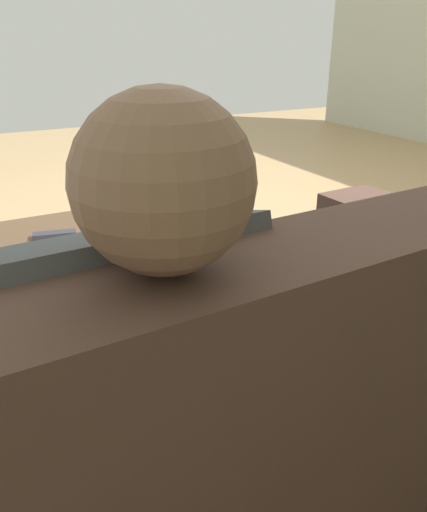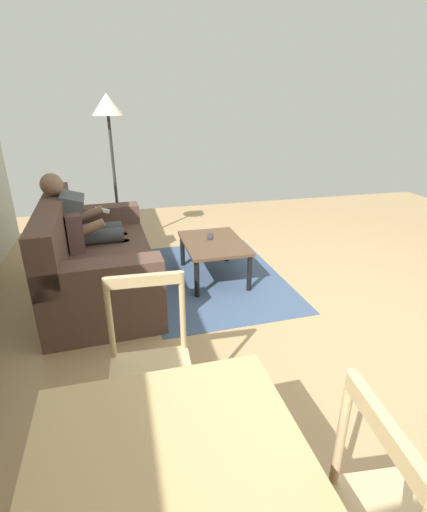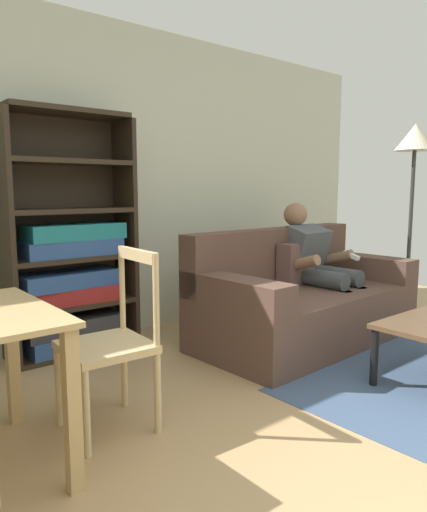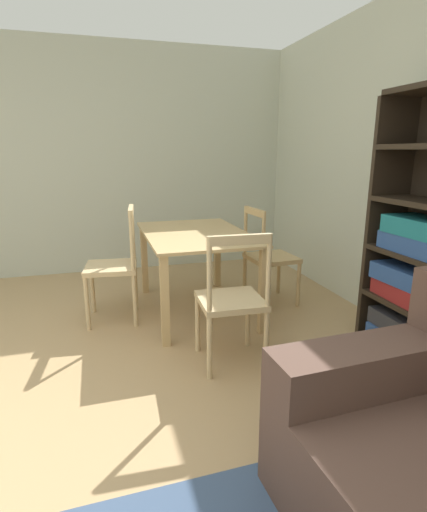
% 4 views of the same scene
% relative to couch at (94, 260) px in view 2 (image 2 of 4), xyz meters
% --- Properties ---
extents(ground_plane, '(8.52, 8.52, 0.00)m').
position_rel_couch_xyz_m(ground_plane, '(-1.28, -1.91, -0.33)').
color(ground_plane, tan).
extents(couch, '(1.96, 1.03, 0.91)m').
position_rel_couch_xyz_m(couch, '(0.00, 0.00, 0.00)').
color(couch, brown).
rests_on(couch, ground_plane).
extents(person_lounging, '(0.60, 0.92, 1.13)m').
position_rel_couch_xyz_m(person_lounging, '(0.28, 0.06, 0.26)').
color(person_lounging, '#4C5156').
rests_on(person_lounging, ground_plane).
extents(coffee_table, '(0.86, 0.61, 0.41)m').
position_rel_couch_xyz_m(coffee_table, '(0.00, -1.20, 0.02)').
color(coffee_table, brown).
rests_on(coffee_table, ground_plane).
extents(tv_remote, '(0.18, 0.09, 0.02)m').
position_rel_couch_xyz_m(tv_remote, '(0.13, -1.19, 0.09)').
color(tv_remote, '#2D2D38').
rests_on(tv_remote, coffee_table).
extents(dining_chair_facing_couch, '(0.44, 0.44, 0.94)m').
position_rel_couch_xyz_m(dining_chair_facing_couch, '(-1.93, -0.37, 0.13)').
color(dining_chair_facing_couch, '#D1B27F').
rests_on(dining_chair_facing_couch, ground_plane).
extents(area_rug, '(2.03, 1.45, 0.01)m').
position_rel_couch_xyz_m(area_rug, '(0.00, -1.20, -0.32)').
color(area_rug, '#3D5170').
rests_on(area_rug, ground_plane).
extents(floor_lamp, '(0.36, 0.36, 1.84)m').
position_rel_couch_xyz_m(floor_lamp, '(1.23, -0.27, 1.23)').
color(floor_lamp, black).
rests_on(floor_lamp, ground_plane).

